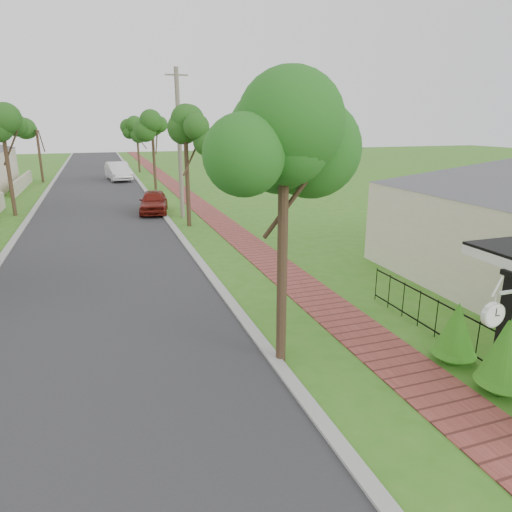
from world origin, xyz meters
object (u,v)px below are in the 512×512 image
porch_post (507,338)px  near_tree (284,137)px  utility_pole (180,144)px  station_clock (495,313)px  parked_car_red (154,202)px  parked_car_white (118,171)px

porch_post → near_tree: near_tree is taller
near_tree → utility_pole: 16.93m
station_clock → porch_post: bearing=24.8°
station_clock → parked_car_red: bearing=99.2°
porch_post → station_clock: 1.26m
parked_car_red → station_clock: station_clock is taller
near_tree → station_clock: 5.05m
near_tree → station_clock: near_tree is taller
parked_car_white → near_tree: size_ratio=0.81×
porch_post → station_clock: bearing=-155.2°
porch_post → parked_car_white: 38.53m
porch_post → parked_car_white: bearing=98.3°
porch_post → parked_car_white: size_ratio=0.50×
near_tree → utility_pole: utility_pole is taller
near_tree → station_clock: (2.88, -2.90, -2.96)m
parked_car_white → near_tree: near_tree is taller
parked_car_red → near_tree: bearing=-78.8°
utility_pole → station_clock: 20.01m
parked_car_red → utility_pole: 4.06m
utility_pole → porch_post: bearing=-81.3°
utility_pole → station_clock: (2.09, -19.79, -2.09)m
porch_post → station_clock: porch_post is taller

